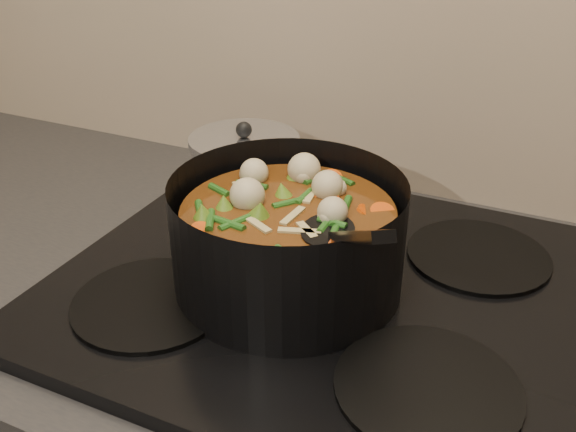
% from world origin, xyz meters
% --- Properties ---
extents(stovetop, '(0.62, 0.54, 0.03)m').
position_xyz_m(stovetop, '(0.00, 1.93, 0.92)').
color(stovetop, black).
rests_on(stovetop, counter).
extents(stockpot, '(0.35, 0.35, 0.20)m').
position_xyz_m(stockpot, '(-0.04, 1.90, 0.99)').
color(stockpot, black).
rests_on(stockpot, stovetop).
extents(saucepan, '(0.16, 0.16, 0.13)m').
position_xyz_m(saucepan, '(-0.18, 2.06, 0.98)').
color(saucepan, silver).
rests_on(saucepan, stovetop).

